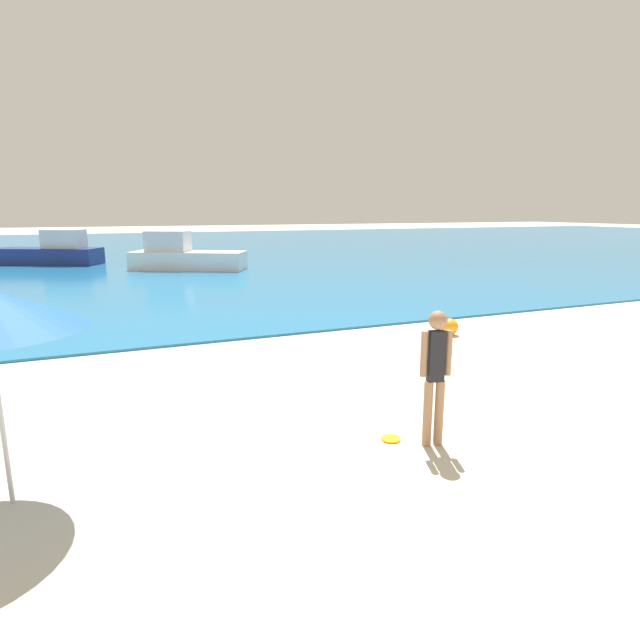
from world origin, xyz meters
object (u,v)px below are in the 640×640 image
at_px(person_standing, 435,370).
at_px(beach_ball, 450,327).
at_px(boat_far, 52,252).
at_px(frisbee, 391,439).
at_px(boat_near, 184,256).

xyz_separation_m(person_standing, beach_ball, (3.83, 4.76, -0.80)).
bearing_deg(boat_far, frisbee, 129.84).
bearing_deg(person_standing, frisbee, 155.31).
relative_size(frisbee, boat_far, 0.04).
height_order(person_standing, boat_far, boat_far).
bearing_deg(boat_near, beach_ball, -47.85).
distance_m(person_standing, frisbee, 1.12).
height_order(frisbee, beach_ball, beach_ball).
bearing_deg(boat_far, boat_near, 166.96).
bearing_deg(boat_near, boat_far, 168.61).
height_order(person_standing, beach_ball, person_standing).
distance_m(frisbee, beach_ball, 6.15).
bearing_deg(frisbee, person_standing, -38.01).
distance_m(frisbee, boat_far, 26.58).
xyz_separation_m(person_standing, frisbee, (-0.42, 0.32, -0.99)).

